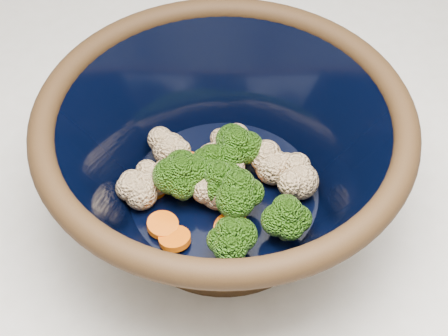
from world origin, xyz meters
name	(u,v)px	position (x,y,z in m)	size (l,w,h in m)	color
counter	(277,326)	(0.00, 0.00, 0.45)	(1.20, 1.20, 0.90)	beige
mixing_bowl	(224,158)	(-0.10, -0.08, 0.98)	(0.32, 0.32, 0.14)	black
vegetable_pile	(224,180)	(-0.10, -0.09, 0.95)	(0.17, 0.15, 0.06)	#608442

